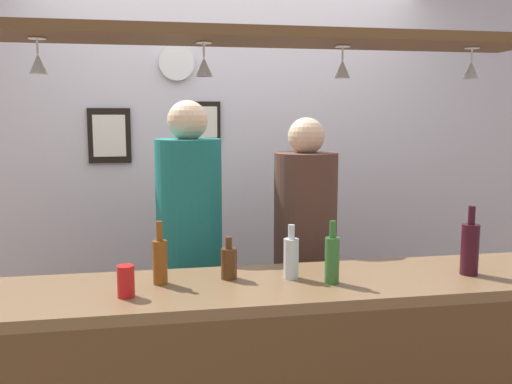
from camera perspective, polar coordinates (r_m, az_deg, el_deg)
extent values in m
cube|color=silver|center=(3.67, -2.80, 2.06)|extent=(4.40, 0.06, 2.60)
cube|color=brown|center=(2.33, 2.01, -9.76)|extent=(2.70, 0.55, 0.04)
cube|color=brown|center=(2.29, 1.86, 15.60)|extent=(2.20, 0.36, 0.04)
cylinder|color=silver|center=(2.28, -21.61, 14.46)|extent=(0.06, 0.06, 0.00)
cylinder|color=silver|center=(2.28, -21.57, 13.77)|extent=(0.01, 0.01, 0.06)
cone|color=silver|center=(2.27, -21.48, 12.15)|extent=(0.07, 0.07, 0.08)
cylinder|color=silver|center=(2.27, -5.40, 15.02)|extent=(0.06, 0.06, 0.00)
cylinder|color=silver|center=(2.26, -5.39, 14.33)|extent=(0.01, 0.01, 0.06)
cone|color=silver|center=(2.26, -5.36, 12.69)|extent=(0.07, 0.07, 0.08)
cylinder|color=silver|center=(2.40, 8.91, 14.56)|extent=(0.06, 0.06, 0.00)
cylinder|color=silver|center=(2.40, 8.90, 13.91)|extent=(0.01, 0.01, 0.06)
cone|color=silver|center=(2.39, 8.86, 12.36)|extent=(0.07, 0.07, 0.08)
cylinder|color=silver|center=(2.60, 21.33, 13.61)|extent=(0.06, 0.06, 0.00)
cylinder|color=silver|center=(2.60, 21.30, 13.01)|extent=(0.01, 0.01, 0.06)
cone|color=silver|center=(2.59, 21.23, 11.58)|extent=(0.07, 0.07, 0.08)
cube|color=#2D334C|center=(3.12, -6.65, -15.96)|extent=(0.17, 0.18, 0.83)
cylinder|color=#1E7A75|center=(2.89, -6.89, -1.74)|extent=(0.34, 0.34, 0.72)
sphere|color=beige|center=(2.85, -7.05, 7.30)|extent=(0.21, 0.21, 0.21)
cube|color=#2D334C|center=(3.22, 4.93, -15.54)|extent=(0.17, 0.18, 0.79)
cylinder|color=brown|center=(3.00, 5.10, -2.50)|extent=(0.34, 0.34, 0.69)
sphere|color=beige|center=(2.95, 5.20, 5.76)|extent=(0.20, 0.20, 0.20)
cylinder|color=#336B2D|center=(2.30, 7.82, -6.99)|extent=(0.06, 0.06, 0.19)
cylinder|color=#336B2D|center=(2.27, 7.89, -3.82)|extent=(0.03, 0.03, 0.07)
cylinder|color=#512D14|center=(2.35, -2.80, -7.36)|extent=(0.07, 0.07, 0.13)
cylinder|color=#512D14|center=(2.33, -2.82, -5.22)|extent=(0.03, 0.03, 0.05)
cylinder|color=brown|center=(2.30, -9.83, -7.14)|extent=(0.06, 0.06, 0.18)
cylinder|color=brown|center=(2.27, -9.91, -3.97)|extent=(0.03, 0.03, 0.08)
cylinder|color=#380F19|center=(2.57, 21.12, -5.54)|extent=(0.08, 0.08, 0.22)
cylinder|color=#380F19|center=(2.54, 21.29, -2.24)|extent=(0.03, 0.03, 0.08)
cylinder|color=silver|center=(2.35, 3.63, -6.85)|extent=(0.06, 0.06, 0.17)
cylinder|color=silver|center=(2.33, 3.66, -4.10)|extent=(0.03, 0.03, 0.06)
cylinder|color=red|center=(2.18, -13.24, -8.93)|extent=(0.07, 0.07, 0.12)
cube|color=black|center=(3.59, -14.83, 5.62)|extent=(0.26, 0.02, 0.34)
cube|color=white|center=(3.57, -14.84, 5.61)|extent=(0.20, 0.01, 0.26)
cube|color=black|center=(3.59, -5.13, 7.17)|extent=(0.18, 0.02, 0.26)
cube|color=white|center=(3.58, -5.12, 7.17)|extent=(0.14, 0.01, 0.20)
cylinder|color=white|center=(3.58, -8.16, 13.02)|extent=(0.22, 0.03, 0.22)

